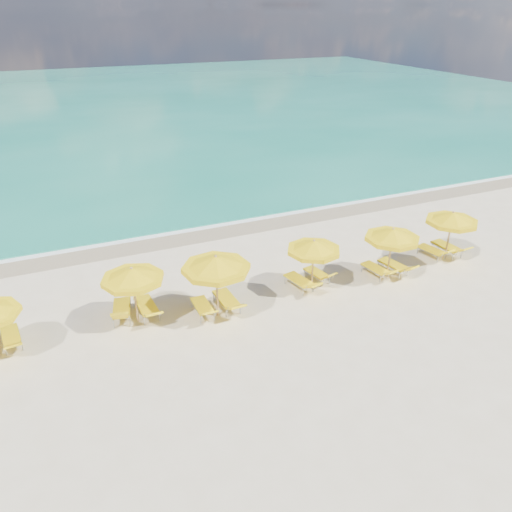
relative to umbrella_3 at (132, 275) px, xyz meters
name	(u,v)px	position (x,y,z in m)	size (l,w,h in m)	color
ground_plane	(271,298)	(5.30, -0.46, -1.98)	(120.00, 120.00, 0.00)	beige
ocean	(100,104)	(5.30, 47.54, -1.98)	(120.00, 80.00, 0.30)	#15785F
wet_sand_band	(211,230)	(5.30, 6.94, -1.98)	(120.00, 2.60, 0.01)	tan
foam_line	(206,225)	(5.30, 7.74, -1.98)	(120.00, 1.20, 0.03)	white
whitecap_near	(74,190)	(-0.70, 16.54, -1.98)	(14.00, 0.36, 0.05)	white
whitecap_far	(236,143)	(13.30, 23.54, -1.98)	(18.00, 0.30, 0.05)	white
umbrella_3	(132,275)	(0.00, 0.00, 0.00)	(2.36, 2.36, 2.32)	tan
umbrella_4	(216,264)	(2.89, -0.82, 0.23)	(3.10, 3.10, 2.59)	tan
umbrella_5	(314,247)	(7.19, -0.45, -0.06)	(2.53, 2.53, 2.25)	tan
umbrella_6	(393,235)	(10.68, -0.94, 0.03)	(3.04, 3.04, 2.36)	tan
umbrella_7	(452,218)	(14.27, -0.55, 0.05)	(3.00, 3.00, 2.38)	tan
lounger_2_right	(12,340)	(-4.31, 0.31, -1.76)	(0.79, 1.87, 0.68)	#A5A8AD
lounger_3_left	(122,313)	(-0.49, 0.44, -1.73)	(1.01, 1.98, 0.94)	#A5A8AD
lounger_3_right	(147,310)	(0.43, 0.26, -1.74)	(0.76, 2.04, 0.80)	#A5A8AD
lounger_4_left	(203,310)	(2.39, -0.54, -1.76)	(0.62, 1.81, 0.77)	#A5A8AD
lounger_4_right	(227,303)	(3.39, -0.49, -1.74)	(0.73, 2.03, 0.78)	#A5A8AD
lounger_5_left	(300,284)	(6.72, -0.25, -1.76)	(0.95, 1.94, 0.71)	#A5A8AD
lounger_5_right	(317,276)	(7.74, 0.03, -1.77)	(0.83, 1.70, 0.75)	#A5A8AD
lounger_6_left	(376,271)	(10.29, -0.64, -1.77)	(0.84, 1.81, 0.70)	#A5A8AD
lounger_6_right	(394,268)	(11.20, -0.71, -1.75)	(0.96, 1.93, 0.76)	#A5A8AD
lounger_7_left	(432,253)	(13.78, -0.19, -1.76)	(0.90, 1.81, 0.78)	#A5A8AD
lounger_7_right	(447,250)	(14.65, -0.26, -1.74)	(0.81, 2.00, 0.84)	#A5A8AD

